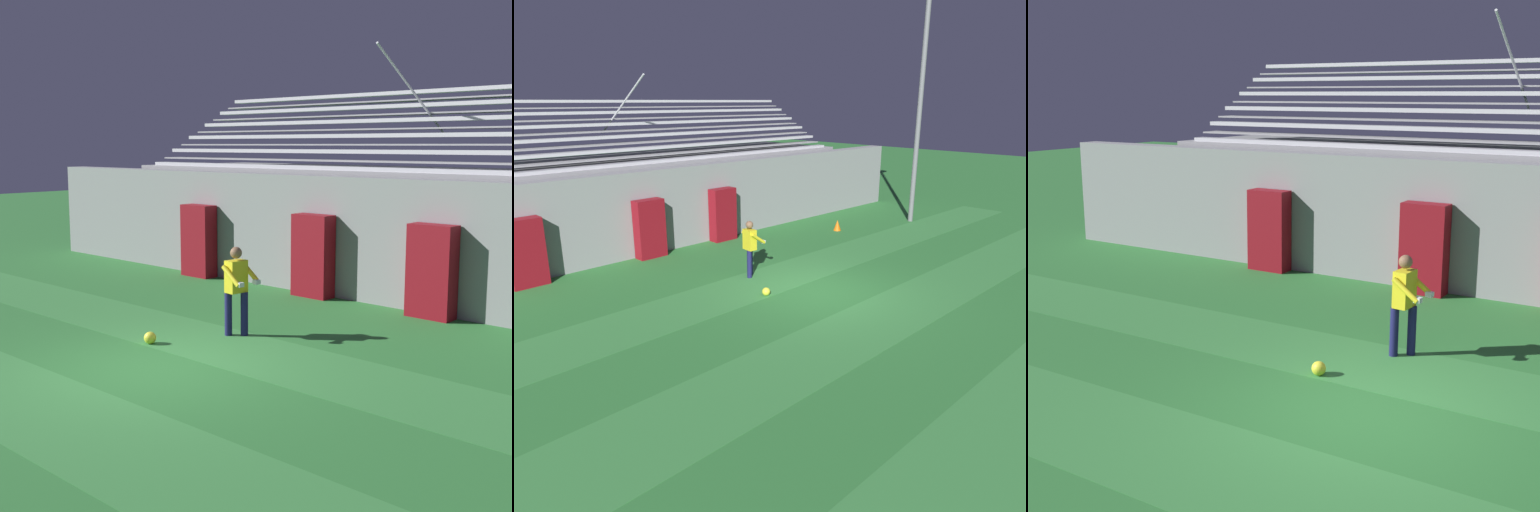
% 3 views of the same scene
% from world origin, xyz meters
% --- Properties ---
extents(ground_plane, '(80.00, 80.00, 0.00)m').
position_xyz_m(ground_plane, '(0.00, 0.00, 0.00)').
color(ground_plane, '#2D7533').
extents(turf_stripe_mid, '(28.00, 1.90, 0.01)m').
position_xyz_m(turf_stripe_mid, '(0.00, -2.19, 0.00)').
color(turf_stripe_mid, '#38843D').
rests_on(turf_stripe_mid, ground).
extents(turf_stripe_far, '(28.00, 1.90, 0.01)m').
position_xyz_m(turf_stripe_far, '(0.00, 1.61, 0.00)').
color(turf_stripe_far, '#38843D').
rests_on(turf_stripe_far, ground).
extents(back_wall, '(24.00, 0.60, 2.80)m').
position_xyz_m(back_wall, '(0.00, 6.50, 1.40)').
color(back_wall, gray).
rests_on(back_wall, ground).
extents(padding_pillar_gate_left, '(0.97, 0.44, 1.93)m').
position_xyz_m(padding_pillar_gate_left, '(-1.53, 5.95, 0.96)').
color(padding_pillar_gate_left, maroon).
rests_on(padding_pillar_gate_left, ground).
extents(padding_pillar_far_left, '(0.97, 0.44, 1.93)m').
position_xyz_m(padding_pillar_far_left, '(-5.43, 5.95, 0.96)').
color(padding_pillar_far_left, maroon).
rests_on(padding_pillar_far_left, ground).
extents(bleacher_stand, '(18.00, 4.75, 5.83)m').
position_xyz_m(bleacher_stand, '(-0.00, 9.19, 1.51)').
color(bleacher_stand, gray).
rests_on(bleacher_stand, ground).
extents(goalkeeper, '(0.60, 0.61, 1.67)m').
position_xyz_m(goalkeeper, '(-0.43, 2.26, 0.95)').
color(goalkeeper, '#19194C').
rests_on(goalkeeper, ground).
extents(soccer_ball, '(0.22, 0.22, 0.22)m').
position_xyz_m(soccer_ball, '(-1.18, 0.81, 0.11)').
color(soccer_ball, yellow).
rests_on(soccer_ball, ground).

